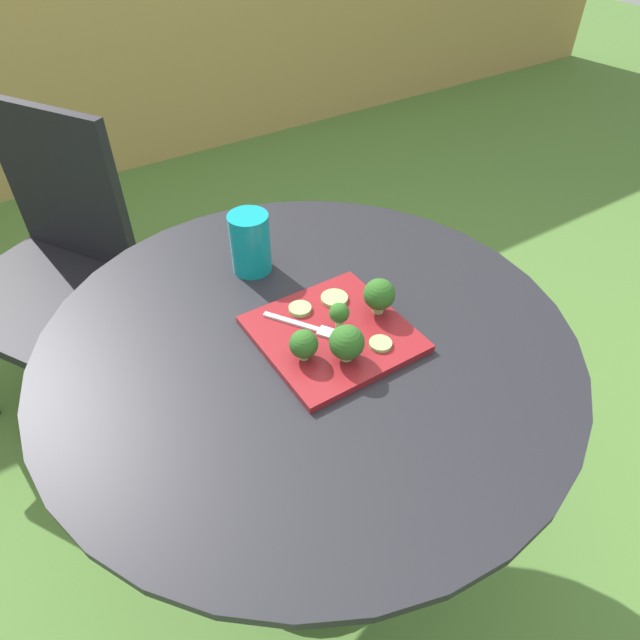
# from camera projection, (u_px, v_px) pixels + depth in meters

# --- Properties ---
(ground_plane) EXTENTS (12.00, 12.00, 0.00)m
(ground_plane) POSITION_uv_depth(u_px,v_px,m) (312.00, 537.00, 1.50)
(ground_plane) COLOR #4C7533
(bamboo_fence) EXTENTS (8.00, 0.08, 1.66)m
(bamboo_fence) POSITION_uv_depth(u_px,v_px,m) (19.00, 7.00, 2.45)
(bamboo_fence) COLOR #A8894C
(bamboo_fence) RESTS_ON ground_plane
(patio_table) EXTENTS (0.97, 0.97, 0.74)m
(patio_table) POSITION_uv_depth(u_px,v_px,m) (309.00, 421.00, 1.17)
(patio_table) COLOR black
(patio_table) RESTS_ON ground_plane
(patio_chair) EXTENTS (0.60, 0.60, 0.90)m
(patio_chair) POSITION_uv_depth(u_px,v_px,m) (49.00, 250.00, 1.59)
(patio_chair) COLOR black
(patio_chair) RESTS_ON ground_plane
(salad_plate) EXTENTS (0.26, 0.26, 0.01)m
(salad_plate) POSITION_uv_depth(u_px,v_px,m) (333.00, 334.00, 1.01)
(salad_plate) COLOR maroon
(salad_plate) RESTS_ON patio_table
(drinking_glass) EXTENTS (0.08, 0.08, 0.13)m
(drinking_glass) POSITION_uv_depth(u_px,v_px,m) (250.00, 246.00, 1.13)
(drinking_glass) COLOR #0F8C93
(drinking_glass) RESTS_ON patio_table
(fork) EXTENTS (0.10, 0.14, 0.00)m
(fork) POSITION_uv_depth(u_px,v_px,m) (310.00, 327.00, 1.00)
(fork) COLOR silver
(fork) RESTS_ON salad_plate
(broccoli_floret_0) EXTENTS (0.04, 0.04, 0.05)m
(broccoli_floret_0) POSITION_uv_depth(u_px,v_px,m) (339.00, 313.00, 0.99)
(broccoli_floret_0) COLOR #99B770
(broccoli_floret_0) RESTS_ON salad_plate
(broccoli_floret_1) EXTENTS (0.05, 0.05, 0.06)m
(broccoli_floret_1) POSITION_uv_depth(u_px,v_px,m) (304.00, 344.00, 0.93)
(broccoli_floret_1) COLOR #99B770
(broccoli_floret_1) RESTS_ON salad_plate
(broccoli_floret_2) EXTENTS (0.06, 0.06, 0.07)m
(broccoli_floret_2) POSITION_uv_depth(u_px,v_px,m) (347.00, 343.00, 0.93)
(broccoli_floret_2) COLOR #99B770
(broccoli_floret_2) RESTS_ON salad_plate
(broccoli_floret_3) EXTENTS (0.06, 0.06, 0.07)m
(broccoli_floret_3) POSITION_uv_depth(u_px,v_px,m) (379.00, 295.00, 1.01)
(broccoli_floret_3) COLOR #99B770
(broccoli_floret_3) RESTS_ON salad_plate
(cucumber_slice_0) EXTENTS (0.05, 0.05, 0.01)m
(cucumber_slice_0) POSITION_uv_depth(u_px,v_px,m) (334.00, 298.00, 1.06)
(cucumber_slice_0) COLOR #8EB766
(cucumber_slice_0) RESTS_ON salad_plate
(cucumber_slice_1) EXTENTS (0.04, 0.04, 0.01)m
(cucumber_slice_1) POSITION_uv_depth(u_px,v_px,m) (381.00, 344.00, 0.97)
(cucumber_slice_1) COLOR #8EB766
(cucumber_slice_1) RESTS_ON salad_plate
(cucumber_slice_2) EXTENTS (0.04, 0.04, 0.01)m
(cucumber_slice_2) POSITION_uv_depth(u_px,v_px,m) (300.00, 309.00, 1.04)
(cucumber_slice_2) COLOR #8EB766
(cucumber_slice_2) RESTS_ON salad_plate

